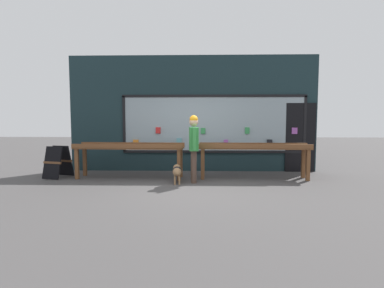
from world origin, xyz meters
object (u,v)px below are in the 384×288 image
display_table_right (254,150)px  small_dog (177,171)px  display_table_left (130,150)px  person_browsing (194,143)px  sandwich_board_sign (58,162)px

display_table_right → small_dog: size_ratio=4.76×
display_table_left → person_browsing: size_ratio=1.74×
small_dog → sandwich_board_sign: 3.41m
person_browsing → small_dog: size_ratio=2.74×
display_table_left → small_dog: (1.35, -0.65, -0.47)m
display_table_left → sandwich_board_sign: 2.03m
display_table_right → person_browsing: bearing=-161.7°
small_dog → sandwich_board_sign: bearing=73.9°
display_table_left → display_table_right: (3.38, 0.00, -0.00)m
display_table_right → person_browsing: 1.72m
display_table_left → display_table_right: size_ratio=1.00×
display_table_right → display_table_left: bearing=-180.0°
person_browsing → small_dog: (-0.42, -0.12, -0.69)m
display_table_right → small_dog: bearing=-162.2°
person_browsing → small_dog: 0.82m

